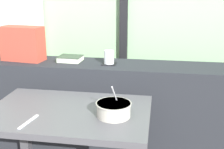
# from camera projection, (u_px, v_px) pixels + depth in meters

# --- Properties ---
(curtain_left_panel) EXTENTS (0.56, 0.06, 2.50)m
(curtain_left_panel) POSITION_uv_depth(u_px,v_px,m) (12.00, 3.00, 2.68)
(curtain_left_panel) COLOR beige
(curtain_left_panel) RESTS_ON ground
(dark_console_ledge) EXTENTS (2.80, 0.35, 0.85)m
(dark_console_ledge) POSITION_uv_depth(u_px,v_px,m) (105.00, 116.00, 2.29)
(dark_console_ledge) COLOR #23262B
(dark_console_ledge) RESTS_ON ground
(breakfast_table) EXTENTS (0.92, 0.60, 0.72)m
(breakfast_table) POSITION_uv_depth(u_px,v_px,m) (69.00, 132.00, 1.70)
(breakfast_table) COLOR #414145
(breakfast_table) RESTS_ON ground
(coaster_square) EXTENTS (0.10, 0.10, 0.00)m
(coaster_square) POSITION_uv_depth(u_px,v_px,m) (109.00, 64.00, 2.15)
(coaster_square) COLOR black
(coaster_square) RESTS_ON dark_console_ledge
(juice_glass) EXTENTS (0.07, 0.07, 0.10)m
(juice_glass) POSITION_uv_depth(u_px,v_px,m) (109.00, 58.00, 2.14)
(juice_glass) COLOR white
(juice_glass) RESTS_ON coaster_square
(closed_book) EXTENTS (0.19, 0.16, 0.04)m
(closed_book) POSITION_uv_depth(u_px,v_px,m) (70.00, 59.00, 2.22)
(closed_book) COLOR #334233
(closed_book) RESTS_ON dark_console_ledge
(throw_pillow) EXTENTS (0.34, 0.18, 0.26)m
(throw_pillow) POSITION_uv_depth(u_px,v_px,m) (23.00, 44.00, 2.23)
(throw_pillow) COLOR #B74233
(throw_pillow) RESTS_ON dark_console_ledge
(soup_bowl) EXTENTS (0.19, 0.19, 0.18)m
(soup_bowl) POSITION_uv_depth(u_px,v_px,m) (114.00, 109.00, 1.57)
(soup_bowl) COLOR #BCB7A8
(soup_bowl) RESTS_ON breakfast_table
(fork_utensil) EXTENTS (0.04, 0.17, 0.01)m
(fork_utensil) POSITION_uv_depth(u_px,v_px,m) (29.00, 122.00, 1.51)
(fork_utensil) COLOR silver
(fork_utensil) RESTS_ON breakfast_table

